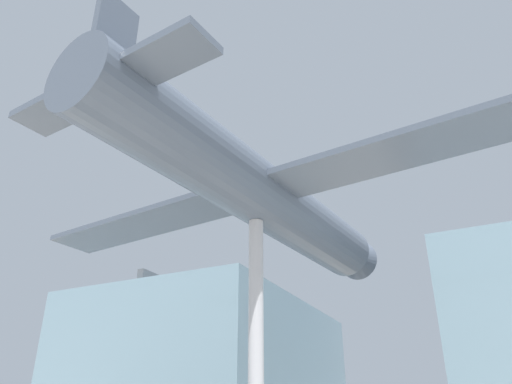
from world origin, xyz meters
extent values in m
cube|color=#51565B|center=(-9.52, 13.59, 8.68)|extent=(0.36, 13.97, 0.60)
cylinder|color=#B7B7BC|center=(0.00, 0.00, 3.64)|extent=(0.41, 0.41, 7.28)
cylinder|color=#4C5666|center=(0.00, 0.00, 8.23)|extent=(3.48, 13.34, 1.90)
cube|color=#4C5666|center=(0.00, 0.00, 8.23)|extent=(17.02, 3.83, 0.18)
cube|color=#4C5666|center=(-0.70, -5.77, 8.37)|extent=(5.50, 1.65, 0.18)
cube|color=#4C5666|center=(-0.70, -5.77, 9.59)|extent=(0.31, 1.11, 2.34)
cone|color=#4C5666|center=(0.87, 7.17, 8.23)|extent=(1.75, 1.42, 1.61)
sphere|color=black|center=(0.97, 7.96, 8.23)|extent=(0.44, 0.44, 0.44)
camera|label=1|loc=(5.89, -12.01, 1.73)|focal=35.00mm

